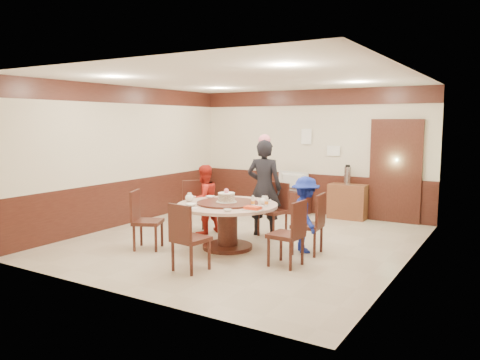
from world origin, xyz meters
The scene contains 29 objects.
room centered at (0.01, 0.01, 1.08)m, with size 6.00×6.04×2.84m.
banquet_table centered at (0.03, -0.58, 0.53)m, with size 1.65×1.65×0.78m.
chair_0 centered at (1.30, -0.17, 0.30)m, with size 0.48×0.47×0.97m.
chair_1 centered at (0.27, 0.61, 0.30)m, with size 0.53×0.54×0.97m.
chair_2 centered at (-1.12, 0.08, 0.30)m, with size 0.62×0.62×0.97m.
chair_3 centered at (-1.10, -1.28, 0.30)m, with size 0.59×0.58×0.97m.
chair_4 centered at (0.20, -1.83, 0.30)m, with size 0.49×0.50×0.97m.
chair_5 centered at (1.28, -0.93, 0.30)m, with size 0.48×0.47×0.97m.
person_standing centered at (0.12, 0.53, 0.89)m, with size 0.65×0.42×1.77m, color black.
person_red centered at (-0.92, 0.10, 0.64)m, with size 0.63×0.49×1.29m, color #B42218.
person_blue centered at (1.21, -0.10, 0.61)m, with size 0.79×0.45×1.22m, color #172998.
birthday_cake centered at (0.01, -0.58, 0.86)m, with size 0.34×0.34×0.22m.
teapot_left centered at (-0.65, -0.71, 0.81)m, with size 0.17×0.15×0.13m, color white.
teapot_right centered at (0.58, -0.34, 0.81)m, with size 0.17×0.15×0.13m, color white.
bowl_0 centered at (-0.56, -0.22, 0.77)m, with size 0.14×0.14×0.04m, color white.
bowl_1 centered at (0.39, -1.14, 0.77)m, with size 0.12×0.12×0.04m, color white.
bowl_2 centered at (-0.35, -1.06, 0.77)m, with size 0.17×0.17×0.04m, color white.
bowl_3 centered at (0.69, -0.69, 0.77)m, with size 0.15×0.15×0.05m, color white.
saucer_near centered at (-0.22, -1.23, 0.76)m, with size 0.18×0.18×0.01m, color white.
saucer_far centered at (0.48, -0.08, 0.76)m, with size 0.18×0.18×0.01m, color white.
shrimp_platter centered at (0.67, -0.87, 0.78)m, with size 0.30×0.20×0.06m.
bottle_0 centered at (0.52, -0.59, 0.83)m, with size 0.06×0.06×0.16m, color white.
bottle_1 centered at (0.71, -0.51, 0.83)m, with size 0.06×0.06×0.16m, color white.
tv_stand centered at (-0.36, 2.75, 0.25)m, with size 0.85×0.45×0.50m, color #3E1A13.
television centered at (-0.36, 2.75, 0.72)m, with size 0.78×0.10×0.45m, color gray.
side_cabinet centered at (0.96, 2.78, 0.38)m, with size 0.80×0.40×0.75m, color brown.
thermos centered at (0.94, 2.78, 0.94)m, with size 0.15×0.15×0.38m, color silver.
notice_left centered at (-0.10, 2.96, 1.75)m, with size 0.25×0.00×0.35m, color white.
notice_right centered at (0.55, 2.96, 1.45)m, with size 0.30×0.00×0.22m, color white.
Camera 1 is at (4.10, -6.94, 2.09)m, focal length 35.00 mm.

